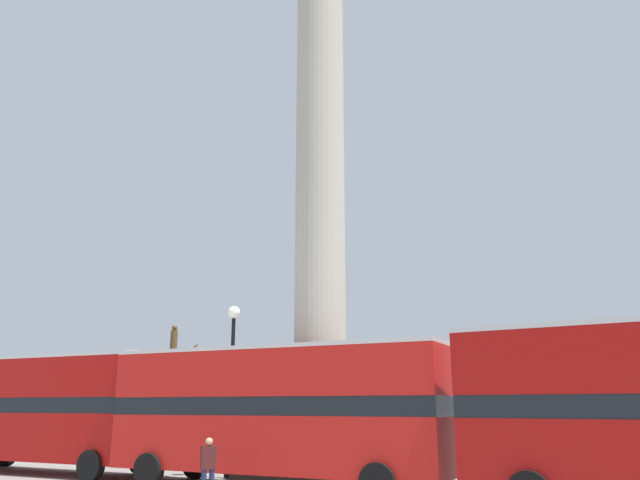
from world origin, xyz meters
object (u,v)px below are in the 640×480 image
Objects in this scene: equestrian_statue at (169,418)px; pedestrian_near_lamp at (208,466)px; bus_c at (49,408)px; monument_column at (320,208)px; bus_b at (275,409)px; street_lamp at (232,373)px.

pedestrian_near_lamp is (9.87, -10.10, -1.01)m from equestrian_statue.
equestrian_statue reaches higher than bus_c.
pedestrian_near_lamp is at bearing -17.49° from bus_c.
bus_c is 1.62× the size of equestrian_statue.
bus_c is 6.47× the size of pedestrian_near_lamp.
equestrian_statue is at bearing 78.43° from pedestrian_near_lamp.
equestrian_statue is at bearing 158.93° from monument_column.
pedestrian_near_lamp is (-0.27, -6.19, -9.08)m from monument_column.
monument_column is 12.92m from bus_c.
monument_column reaches higher than bus_c.
bus_b is at bearing -86.82° from monument_column.
monument_column is 15.25× the size of pedestrian_near_lamp.
equestrian_statue is (-10.34, 7.39, -0.47)m from bus_b.
street_lamp reaches higher than bus_c.
pedestrian_near_lamp is at bearing -100.63° from bus_b.
bus_b is 3.59m from street_lamp.
pedestrian_near_lamp is (2.42, -4.45, -2.69)m from street_lamp.
pedestrian_near_lamp is at bearing -61.50° from street_lamp.
monument_column is 4.04× the size of street_lamp.
bus_b is 12.72m from equestrian_statue.
bus_b is at bearing -69.92° from equestrian_statue.
equestrian_statue reaches higher than pedestrian_near_lamp.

